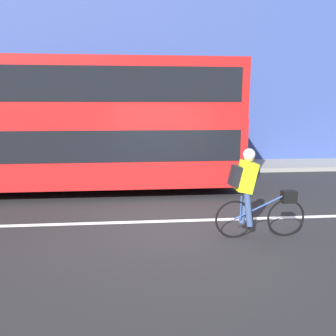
# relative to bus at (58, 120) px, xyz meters

# --- Properties ---
(ground_plane) EXTENTS (80.00, 80.00, 0.00)m
(ground_plane) POSITION_rel_bus_xyz_m (2.85, -2.91, -1.99)
(ground_plane) COLOR #232326
(road_center_line) EXTENTS (50.00, 0.14, 0.01)m
(road_center_line) POSITION_rel_bus_xyz_m (2.85, -2.83, -1.99)
(road_center_line) COLOR silver
(road_center_line) RESTS_ON ground_plane
(sidewalk_curb) EXTENTS (60.00, 2.04, 0.15)m
(sidewalk_curb) POSITION_rel_bus_xyz_m (2.85, 3.01, -1.91)
(sidewalk_curb) COLOR gray
(sidewalk_curb) RESTS_ON ground_plane
(building_facade) EXTENTS (60.00, 0.30, 9.62)m
(building_facade) POSITION_rel_bus_xyz_m (2.85, 4.18, 2.82)
(building_facade) COLOR #33478C
(building_facade) RESTS_ON ground_plane
(bus) EXTENTS (9.99, 2.61, 3.57)m
(bus) POSITION_rel_bus_xyz_m (0.00, 0.00, 0.00)
(bus) COLOR black
(bus) RESTS_ON ground_plane
(cyclist_on_bike) EXTENTS (1.68, 0.32, 1.65)m
(cyclist_on_bike) POSITION_rel_bus_xyz_m (4.26, -3.80, -1.11)
(cyclist_on_bike) COLOR black
(cyclist_on_bike) RESTS_ON ground_plane
(trash_bin) EXTENTS (0.57, 0.57, 0.98)m
(trash_bin) POSITION_rel_bus_xyz_m (5.82, 2.90, -1.35)
(trash_bin) COLOR #515156
(trash_bin) RESTS_ON sidewalk_curb
(street_sign_post) EXTENTS (0.36, 0.09, 2.53)m
(street_sign_post) POSITION_rel_bus_xyz_m (-1.97, 2.90, -0.42)
(street_sign_post) COLOR #59595B
(street_sign_post) RESTS_ON sidewalk_curb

